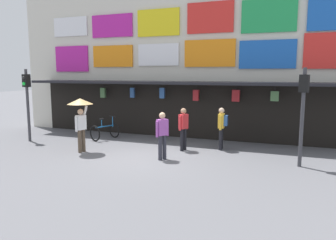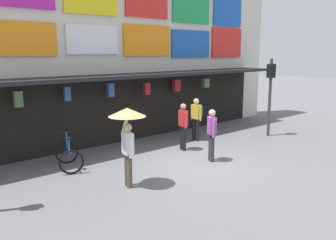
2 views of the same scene
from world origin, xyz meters
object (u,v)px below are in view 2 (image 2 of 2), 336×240
at_px(traffic_light_far, 270,85).
at_px(pedestrian_in_green, 183,124).
at_px(bicycle_parked, 69,156).
at_px(pedestrian_with_umbrella, 127,125).
at_px(pedestrian_in_purple, 212,132).
at_px(pedestrian_in_red, 196,116).

height_order(traffic_light_far, pedestrian_in_green, traffic_light_far).
xyz_separation_m(bicycle_parked, pedestrian_with_umbrella, (0.45, -2.40, 1.25)).
height_order(pedestrian_in_purple, pedestrian_in_green, same).
height_order(pedestrian_in_purple, pedestrian_in_red, same).
distance_m(pedestrian_with_umbrella, pedestrian_in_red, 5.51).
relative_size(pedestrian_in_purple, pedestrian_in_red, 1.00).
relative_size(pedestrian_with_umbrella, pedestrian_in_red, 1.24).
bearing_deg(pedestrian_in_red, pedestrian_in_green, -154.12).
relative_size(bicycle_parked, pedestrian_in_green, 0.80).
distance_m(traffic_light_far, pedestrian_in_red, 3.40).
bearing_deg(pedestrian_in_green, bicycle_parked, 169.41).
relative_size(pedestrian_with_umbrella, pedestrian_in_green, 1.24).
relative_size(bicycle_parked, pedestrian_with_umbrella, 0.64).
xyz_separation_m(pedestrian_with_umbrella, pedestrian_in_red, (4.96, 2.32, -0.66)).
height_order(pedestrian_in_red, pedestrian_in_green, same).
bearing_deg(pedestrian_in_purple, bicycle_parked, 148.37).
relative_size(traffic_light_far, pedestrian_with_umbrella, 1.54).
distance_m(bicycle_parked, pedestrian_with_umbrella, 2.74).
xyz_separation_m(traffic_light_far, pedestrian_in_green, (-4.24, 0.75, -1.19)).
xyz_separation_m(traffic_light_far, pedestrian_in_purple, (-4.50, -0.83, -1.19)).
bearing_deg(pedestrian_in_red, pedestrian_with_umbrella, -154.95).
xyz_separation_m(pedestrian_in_purple, pedestrian_in_green, (0.26, 1.57, 0.00)).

